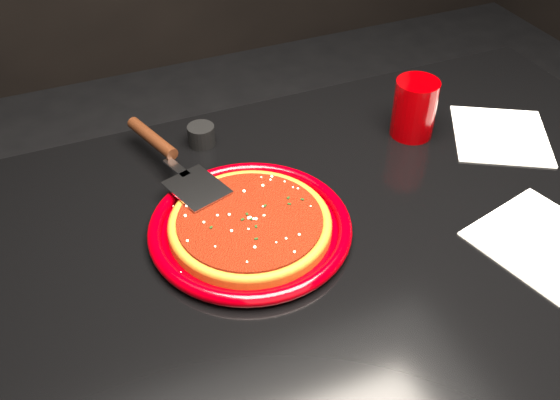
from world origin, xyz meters
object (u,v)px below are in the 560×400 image
Objects in this scene: pizza_server at (174,159)px; cup at (414,108)px; ramekin at (201,135)px; plate at (250,227)px; table at (337,383)px.

cup is at bearing -23.32° from pizza_server.
pizza_server is at bearing -132.06° from ramekin.
cup is at bearing 20.07° from plate.
pizza_server reaches higher than ramekin.
plate reaches higher than table.
ramekin is (0.07, 0.08, -0.02)m from pizza_server.
ramekin is (0.00, 0.24, 0.01)m from plate.
ramekin is at bearing 162.01° from cup.
cup is at bearing -17.99° from ramekin.
ramekin is at bearing 29.97° from pizza_server.
cup is at bearing 41.61° from table.
pizza_server is 0.42m from cup.
table is at bearing -66.88° from ramekin.
cup is 0.37m from ramekin.
table is at bearing -138.39° from cup.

